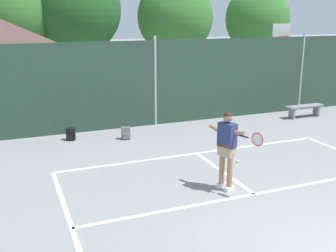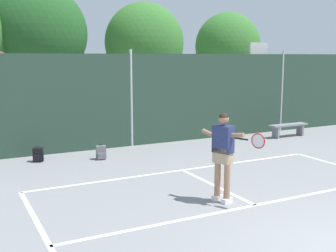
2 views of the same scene
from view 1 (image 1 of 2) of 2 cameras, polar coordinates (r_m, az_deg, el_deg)
ground_plane at (r=7.92m, az=22.24°, el=-15.88°), size 120.00×120.00×0.00m
court_markings at (r=8.32m, az=19.10°, el=-13.94°), size 8.30×11.10×0.01m
chainlink_fence at (r=14.78m, az=-1.80°, el=5.99°), size 26.09×0.09×3.22m
basketball_hoop at (r=18.76m, az=15.31°, el=9.86°), size 0.90×0.67×3.55m
treeline_backdrop at (r=24.78m, az=-7.42°, el=15.10°), size 26.87×4.50×6.68m
tennis_player at (r=9.36m, az=8.31°, el=-2.48°), size 0.64×1.34×1.85m
tennis_ball at (r=11.44m, az=9.67°, el=-4.88°), size 0.07×0.07×0.07m
backpack_black at (r=13.57m, az=-13.46°, el=-1.13°), size 0.32×0.31×0.46m
backpack_grey at (r=13.37m, az=-5.92°, el=-1.02°), size 0.31×0.28×0.46m
courtside_bench at (r=16.95m, az=18.57°, el=2.36°), size 1.60×0.36×0.48m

